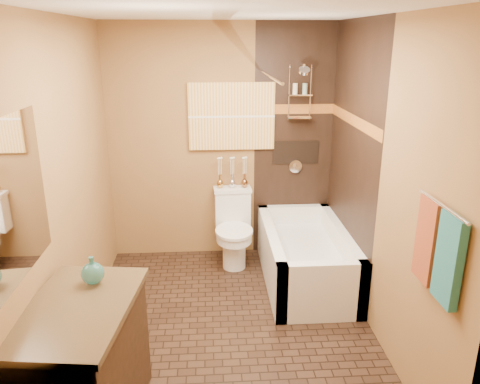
{
  "coord_description": "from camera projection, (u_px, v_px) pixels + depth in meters",
  "views": [
    {
      "loc": [
        -0.13,
        -3.4,
        2.33
      ],
      "look_at": [
        0.12,
        0.4,
        1.07
      ],
      "focal_mm": 35.0,
      "sensor_mm": 36.0,
      "label": 1
    }
  ],
  "objects": [
    {
      "name": "wall_front",
      "position": [
        241.0,
        285.0,
        2.15
      ],
      "size": [
        2.4,
        0.02,
        2.5
      ],
      "primitive_type": "cube",
      "color": "olive",
      "rests_on": "floor"
    },
    {
      "name": "shower_fixtures",
      "position": [
        299.0,
        106.0,
        4.8
      ],
      "size": [
        0.24,
        0.33,
        1.16
      ],
      "color": "silver",
      "rests_on": "floor"
    },
    {
      "name": "ceiling",
      "position": [
        226.0,
        12.0,
        3.18
      ],
      "size": [
        3.0,
        3.0,
        0.0
      ],
      "primitive_type": "plane",
      "color": "silver",
      "rests_on": "wall_back"
    },
    {
      "name": "floor",
      "position": [
        229.0,
        327.0,
        3.96
      ],
      "size": [
        3.0,
        3.0,
        0.0
      ],
      "primitive_type": "plane",
      "color": "black",
      "rests_on": "ground"
    },
    {
      "name": "towel_teal",
      "position": [
        449.0,
        260.0,
        2.55
      ],
      "size": [
        0.05,
        0.22,
        0.52
      ],
      "primitive_type": "cube",
      "color": "#1F6A6A",
      "rests_on": "towel_bar"
    },
    {
      "name": "wall_left",
      "position": [
        67.0,
        190.0,
        3.49
      ],
      "size": [
        0.02,
        3.0,
        2.5
      ],
      "primitive_type": "cube",
      "color": "olive",
      "rests_on": "floor"
    },
    {
      "name": "bud_vases",
      "position": [
        232.0,
        172.0,
        4.98
      ],
      "size": [
        0.33,
        0.07,
        0.33
      ],
      "color": "#BB873A",
      "rests_on": "toilet"
    },
    {
      "name": "mosaic_band_back",
      "position": [
        295.0,
        109.0,
        4.9
      ],
      "size": [
        0.85,
        0.01,
        0.1
      ],
      "primitive_type": "cube",
      "color": "brown",
      "rests_on": "alcove_tile_back"
    },
    {
      "name": "teal_bottle",
      "position": [
        92.0,
        271.0,
        2.9
      ],
      "size": [
        0.18,
        0.18,
        0.22
      ],
      "primitive_type": null,
      "rotation": [
        0.0,
        0.0,
        0.34
      ],
      "color": "#256F69",
      "rests_on": "vanity"
    },
    {
      "name": "bathtub",
      "position": [
        305.0,
        261.0,
        4.66
      ],
      "size": [
        0.8,
        1.5,
        0.55
      ],
      "color": "white",
      "rests_on": "floor"
    },
    {
      "name": "wall_back",
      "position": [
        222.0,
        144.0,
        4.99
      ],
      "size": [
        2.4,
        0.02,
        2.5
      ],
      "primitive_type": "cube",
      "color": "olive",
      "rests_on": "floor"
    },
    {
      "name": "mosaic_band_right",
      "position": [
        353.0,
        120.0,
        4.24
      ],
      "size": [
        0.01,
        1.5,
        0.1
      ],
      "primitive_type": "cube",
      "color": "brown",
      "rests_on": "alcove_tile_right"
    },
    {
      "name": "towel_rust",
      "position": [
        428.0,
        240.0,
        2.8
      ],
      "size": [
        0.05,
        0.22,
        0.52
      ],
      "primitive_type": "cube",
      "color": "maroon",
      "rests_on": "towel_bar"
    },
    {
      "name": "curtain_rod",
      "position": [
        269.0,
        75.0,
        4.06
      ],
      "size": [
        0.03,
        1.55,
        0.03
      ],
      "primitive_type": "cylinder",
      "rotation": [
        1.57,
        0.0,
        0.0
      ],
      "color": "silver",
      "rests_on": "wall_back"
    },
    {
      "name": "toilet",
      "position": [
        233.0,
        228.0,
        4.99
      ],
      "size": [
        0.41,
        0.6,
        0.79
      ],
      "rotation": [
        0.0,
        0.0,
        0.06
      ],
      "color": "white",
      "rests_on": "floor"
    },
    {
      "name": "alcove_tile_back",
      "position": [
        294.0,
        143.0,
        5.03
      ],
      "size": [
        0.85,
        0.01,
        2.5
      ],
      "primitive_type": "cube",
      "color": "black",
      "rests_on": "wall_back"
    },
    {
      "name": "sunset_painting",
      "position": [
        232.0,
        116.0,
        4.88
      ],
      "size": [
        0.9,
        0.04,
        0.7
      ],
      "primitive_type": "cube",
      "color": "gold",
      "rests_on": "wall_back"
    },
    {
      "name": "alcove_tile_right",
      "position": [
        351.0,
        160.0,
        4.36
      ],
      "size": [
        0.01,
        1.5,
        2.5
      ],
      "primitive_type": "cube",
      "color": "black",
      "rests_on": "wall_right"
    },
    {
      "name": "towel_bar",
      "position": [
        442.0,
        206.0,
        2.59
      ],
      "size": [
        0.02,
        0.55,
        0.02
      ],
      "primitive_type": "cylinder",
      "rotation": [
        1.57,
        0.0,
        0.0
      ],
      "color": "silver",
      "rests_on": "wall_right"
    },
    {
      "name": "alcove_niche",
      "position": [
        296.0,
        153.0,
        5.06
      ],
      "size": [
        0.5,
        0.01,
        0.25
      ],
      "primitive_type": "cube",
      "color": "black",
      "rests_on": "alcove_tile_back"
    },
    {
      "name": "vanity_mirror",
      "position": [
        11.0,
        204.0,
        2.47
      ],
      "size": [
        0.01,
        1.0,
        0.9
      ],
      "primitive_type": "cube",
      "color": "white",
      "rests_on": "wall_left"
    },
    {
      "name": "vanity",
      "position": [
        83.0,
        368.0,
        2.82
      ],
      "size": [
        0.72,
        1.05,
        0.87
      ],
      "rotation": [
        0.0,
        0.0,
        -0.13
      ],
      "color": "black",
      "rests_on": "floor"
    },
    {
      "name": "wall_right",
      "position": [
        381.0,
        184.0,
        3.65
      ],
      "size": [
        0.02,
        3.0,
        2.5
      ],
      "primitive_type": "cube",
      "color": "olive",
      "rests_on": "floor"
    }
  ]
}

